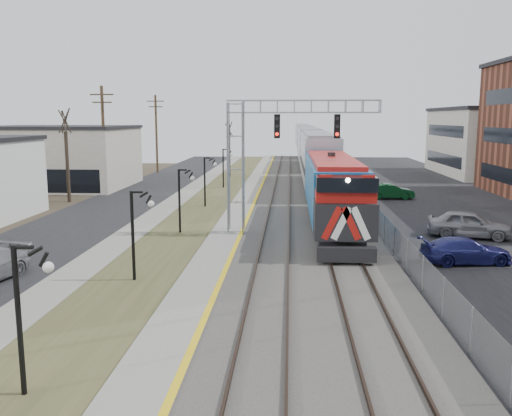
{
  "coord_description": "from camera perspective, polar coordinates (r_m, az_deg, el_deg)",
  "views": [
    {
      "loc": [
        2.78,
        -4.57,
        7.08
      ],
      "look_at": [
        1.09,
        22.28,
        2.6
      ],
      "focal_mm": 38.0,
      "sensor_mm": 36.0,
      "label": 1
    }
  ],
  "objects": [
    {
      "name": "street_west",
      "position": [
        42.66,
        -16.01,
        -0.44
      ],
      "size": [
        7.0,
        120.0,
        0.04
      ],
      "primitive_type": "cube",
      "color": "black",
      "rests_on": "ground"
    },
    {
      "name": "sidewalk",
      "position": [
        41.37,
        -10.13,
        -0.49
      ],
      "size": [
        2.0,
        120.0,
        0.08
      ],
      "primitive_type": "cube",
      "color": "gray",
      "rests_on": "ground"
    },
    {
      "name": "grass_median",
      "position": [
        40.76,
        -6.03,
        -0.55
      ],
      "size": [
        4.0,
        120.0,
        0.06
      ],
      "primitive_type": "cube",
      "color": "#3F4625",
      "rests_on": "ground"
    },
    {
      "name": "platform",
      "position": [
        40.36,
        -1.83,
        -0.48
      ],
      "size": [
        2.0,
        120.0,
        0.24
      ],
      "primitive_type": "cube",
      "color": "gray",
      "rests_on": "ground"
    },
    {
      "name": "ballast_bed",
      "position": [
        40.2,
        5.28,
        -0.58
      ],
      "size": [
        8.0,
        120.0,
        0.2
      ],
      "primitive_type": "cube",
      "color": "#595651",
      "rests_on": "ground"
    },
    {
      "name": "parking_lot",
      "position": [
        42.32,
        21.75,
        -0.83
      ],
      "size": [
        16.0,
        120.0,
        0.04
      ],
      "primitive_type": "cube",
      "color": "black",
      "rests_on": "ground"
    },
    {
      "name": "platform_edge",
      "position": [
        40.26,
        -0.58,
        -0.32
      ],
      "size": [
        0.24,
        120.0,
        0.01
      ],
      "primitive_type": "cube",
      "color": "gold",
      "rests_on": "platform"
    },
    {
      "name": "track_near",
      "position": [
        40.16,
        2.43,
        -0.31
      ],
      "size": [
        1.58,
        120.0,
        0.15
      ],
      "color": "#2D2119",
      "rests_on": "ballast_bed"
    },
    {
      "name": "track_far",
      "position": [
        40.25,
        7.42,
        -0.36
      ],
      "size": [
        1.58,
        120.0,
        0.15
      ],
      "color": "#2D2119",
      "rests_on": "ballast_bed"
    },
    {
      "name": "train",
      "position": [
        81.2,
        5.55,
        6.49
      ],
      "size": [
        3.0,
        108.65,
        5.33
      ],
      "color": "#145EA3",
      "rests_on": "ground"
    },
    {
      "name": "signal_gantry",
      "position": [
        32.64,
        0.86,
        6.83
      ],
      "size": [
        9.0,
        1.07,
        8.15
      ],
      "color": "gray",
      "rests_on": "ground"
    },
    {
      "name": "lampposts",
      "position": [
        24.38,
        -12.65,
        -2.81
      ],
      "size": [
        0.14,
        62.14,
        4.0
      ],
      "color": "black",
      "rests_on": "ground"
    },
    {
      "name": "fence",
      "position": [
        40.43,
        11.26,
        0.34
      ],
      "size": [
        0.04,
        120.0,
        1.6
      ],
      "primitive_type": "cube",
      "color": "gray",
      "rests_on": "ground"
    },
    {
      "name": "bare_trees",
      "position": [
        46.35,
        -15.91,
        3.68
      ],
      "size": [
        12.3,
        42.3,
        5.95
      ],
      "color": "#382D23",
      "rests_on": "ground"
    },
    {
      "name": "car_lot_d",
      "position": [
        28.48,
        21.2,
        -4.28
      ],
      "size": [
        4.57,
        2.33,
        1.27
      ],
      "primitive_type": "imported",
      "rotation": [
        0.0,
        0.0,
        1.7
      ],
      "color": "navy",
      "rests_on": "ground"
    },
    {
      "name": "car_lot_e",
      "position": [
        34.61,
        21.51,
        -1.65
      ],
      "size": [
        5.09,
        3.04,
        1.62
      ],
      "primitive_type": "imported",
      "rotation": [
        0.0,
        0.0,
        1.32
      ],
      "color": "gray",
      "rests_on": "ground"
    },
    {
      "name": "car_lot_f",
      "position": [
        49.04,
        13.94,
        1.67
      ],
      "size": [
        4.13,
        1.63,
        1.34
      ],
      "primitive_type": "imported",
      "rotation": [
        0.0,
        0.0,
        1.62
      ],
      "color": "#0B3B1A",
      "rests_on": "ground"
    }
  ]
}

